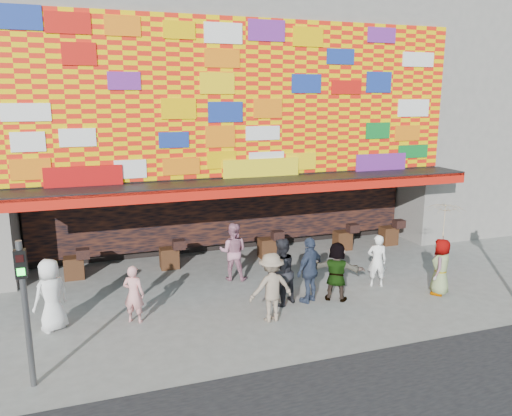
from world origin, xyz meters
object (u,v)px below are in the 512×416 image
object	(u,v)px
ped_e	(310,270)
ped_h	(377,261)
ped_g	(441,267)
ped_a	(51,295)
ped_f	(336,271)
ped_c	(281,272)
parasol	(445,221)
ped_i	(233,251)
ped_b	(134,294)
ped_d	(271,287)
signal_left	(25,298)

from	to	relation	value
ped_e	ped_h	size ratio (longest dim) A/B	1.16
ped_g	ped_h	distance (m)	1.80
ped_a	ped_g	world-z (taller)	ped_a
ped_e	ped_f	xyz separation A→B (m)	(0.76, -0.13, -0.09)
ped_a	ped_e	size ratio (longest dim) A/B	0.97
ped_c	parasol	size ratio (longest dim) A/B	0.97
ped_f	ped_g	size ratio (longest dim) A/B	1.02
parasol	ped_i	bearing A→B (deg)	149.98
ped_b	ped_f	bearing A→B (deg)	-155.45
ped_c	ped_i	xyz separation A→B (m)	(-0.69, 2.30, -0.03)
ped_c	parasol	xyz separation A→B (m)	(4.65, -0.79, 1.26)
ped_b	ped_d	bearing A→B (deg)	-168.68
ped_g	ped_c	bearing A→B (deg)	-53.30
ped_i	ped_b	bearing A→B (deg)	57.64
ped_a	ped_h	xyz separation A→B (m)	(9.11, -0.03, -0.11)
ped_f	ped_g	xyz separation A→B (m)	(3.06, -0.59, -0.02)
ped_b	ped_h	distance (m)	7.17
ped_c	ped_e	xyz separation A→B (m)	(0.84, -0.08, -0.01)
ped_e	parasol	distance (m)	4.08
ped_b	ped_f	xyz separation A→B (m)	(5.52, -0.38, 0.09)
ped_h	ped_e	bearing A→B (deg)	30.28
signal_left	ped_a	xyz separation A→B (m)	(0.26, 2.49, -0.95)
ped_d	ped_g	distance (m)	5.25
signal_left	parasol	world-z (taller)	signal_left
ped_b	ped_d	world-z (taller)	ped_d
ped_c	ped_h	world-z (taller)	ped_c
signal_left	ped_a	distance (m)	2.68
ped_a	ped_e	distance (m)	6.71
ped_d	ped_h	world-z (taller)	ped_d
ped_d	ped_e	size ratio (longest dim) A/B	0.96
ped_e	ped_h	world-z (taller)	ped_e
ped_g	ped_b	bearing A→B (deg)	-50.09
ped_c	ped_g	xyz separation A→B (m)	(4.65, -0.79, -0.11)
ped_b	ped_c	xyz separation A→B (m)	(3.92, -0.18, 0.19)
ped_h	ped_i	bearing A→B (deg)	-6.00
ped_c	ped_g	bearing A→B (deg)	143.96
ped_b	ped_c	world-z (taller)	ped_c
parasol	ped_a	bearing A→B (deg)	173.68
ped_f	parasol	bearing A→B (deg)	-156.28
ped_d	parasol	distance (m)	5.41
ped_b	signal_left	bearing A→B (deg)	74.69
ped_a	ped_c	bearing A→B (deg)	141.98
ped_c	ped_d	world-z (taller)	ped_c
ped_b	ped_h	xyz separation A→B (m)	(7.17, 0.17, 0.05)
ped_d	parasol	world-z (taller)	parasol
ped_c	ped_b	bearing A→B (deg)	-28.95
signal_left	ped_e	size ratio (longest dim) A/B	1.61
ped_a	parasol	xyz separation A→B (m)	(10.51, -1.16, 1.29)
parasol	ped_g	bearing A→B (deg)	180.00
ped_c	ped_d	xyz separation A→B (m)	(-0.60, -0.85, -0.05)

